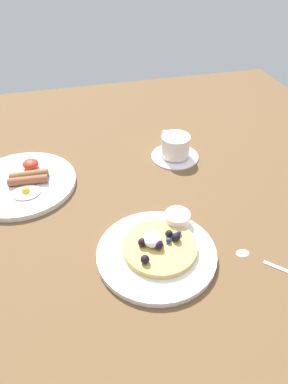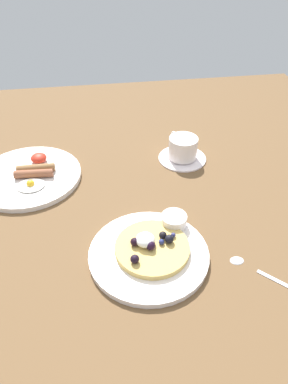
% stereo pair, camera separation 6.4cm
% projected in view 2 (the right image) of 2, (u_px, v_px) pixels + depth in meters
% --- Properties ---
extents(ground_plane, '(1.54, 1.47, 0.03)m').
position_uv_depth(ground_plane, '(121.00, 207.00, 0.87)').
color(ground_plane, brown).
extents(pancake_plate, '(0.24, 0.24, 0.01)m').
position_uv_depth(pancake_plate, '(149.00, 254.00, 0.73)').
color(pancake_plate, white).
rests_on(pancake_plate, ground_plane).
extents(pancake_with_berries, '(0.15, 0.15, 0.04)m').
position_uv_depth(pancake_with_berries, '(151.00, 247.00, 0.72)').
color(pancake_with_berries, tan).
rests_on(pancake_with_berries, pancake_plate).
extents(syrup_ramekin, '(0.06, 0.06, 0.03)m').
position_uv_depth(syrup_ramekin, '(174.00, 220.00, 0.77)').
color(syrup_ramekin, white).
rests_on(syrup_ramekin, pancake_plate).
extents(breakfast_plate, '(0.27, 0.27, 0.01)m').
position_uv_depth(breakfast_plate, '(28.00, 176.00, 0.93)').
color(breakfast_plate, white).
rests_on(breakfast_plate, ground_plane).
extents(fried_breakfast, '(0.10, 0.16, 0.03)m').
position_uv_depth(fried_breakfast, '(35.00, 170.00, 0.93)').
color(fried_breakfast, olive).
rests_on(fried_breakfast, breakfast_plate).
extents(coffee_saucer, '(0.13, 0.13, 0.01)m').
position_uv_depth(coffee_saucer, '(182.00, 158.00, 1.01)').
color(coffee_saucer, white).
rests_on(coffee_saucer, ground_plane).
extents(coffee_cup, '(0.08, 0.11, 0.06)m').
position_uv_depth(coffee_cup, '(183.00, 147.00, 0.99)').
color(coffee_cup, white).
rests_on(coffee_cup, coffee_saucer).
extents(teaspoon, '(0.11, 0.11, 0.01)m').
position_uv_depth(teaspoon, '(252.00, 267.00, 0.70)').
color(teaspoon, silver).
rests_on(teaspoon, ground_plane).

